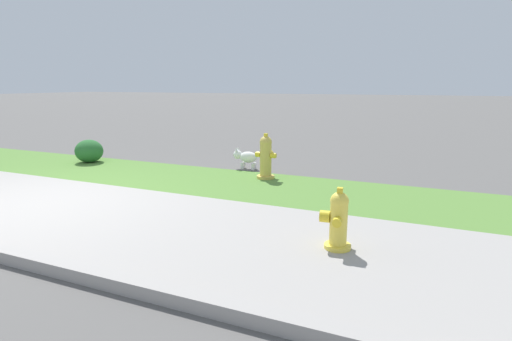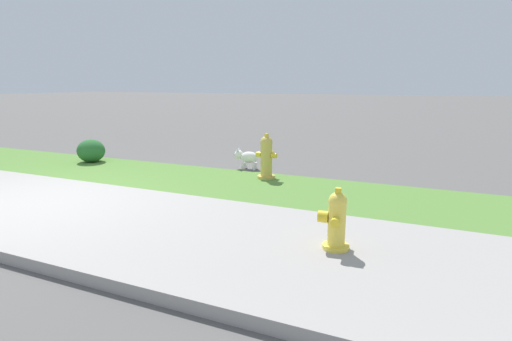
# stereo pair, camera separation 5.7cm
# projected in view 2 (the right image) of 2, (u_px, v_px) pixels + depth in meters

# --- Properties ---
(ground_plane) EXTENTS (120.00, 120.00, 0.00)m
(ground_plane) POSITION_uv_depth(u_px,v_px,m) (30.00, 204.00, 5.56)
(ground_plane) COLOR #5B5956
(sidewalk_pavement) EXTENTS (18.00, 2.51, 0.01)m
(sidewalk_pavement) POSITION_uv_depth(u_px,v_px,m) (30.00, 203.00, 5.56)
(sidewalk_pavement) COLOR #9E9993
(sidewalk_pavement) RESTS_ON ground
(grass_verge) EXTENTS (18.00, 1.90, 0.01)m
(grass_verge) POSITION_uv_depth(u_px,v_px,m) (137.00, 172.00, 7.53)
(grass_verge) COLOR #568438
(grass_verge) RESTS_ON ground
(fire_hydrant_far_end) EXTENTS (0.39, 0.36, 0.80)m
(fire_hydrant_far_end) POSITION_uv_depth(u_px,v_px,m) (267.00, 157.00, 6.98)
(fire_hydrant_far_end) COLOR gold
(fire_hydrant_far_end) RESTS_ON ground
(fire_hydrant_mid_block) EXTENTS (0.33, 0.36, 0.64)m
(fire_hydrant_mid_block) POSITION_uv_depth(u_px,v_px,m) (336.00, 221.00, 3.97)
(fire_hydrant_mid_block) COLOR yellow
(fire_hydrant_mid_block) RESTS_ON ground
(small_white_dog) EXTENTS (0.54, 0.25, 0.43)m
(small_white_dog) POSITION_uv_depth(u_px,v_px,m) (247.00, 157.00, 7.80)
(small_white_dog) COLOR white
(small_white_dog) RESTS_ON ground
(shrub_bush_near_lamp) EXTENTS (0.57, 0.57, 0.48)m
(shrub_bush_near_lamp) POSITION_uv_depth(u_px,v_px,m) (91.00, 151.00, 8.48)
(shrub_bush_near_lamp) COLOR #28662D
(shrub_bush_near_lamp) RESTS_ON ground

